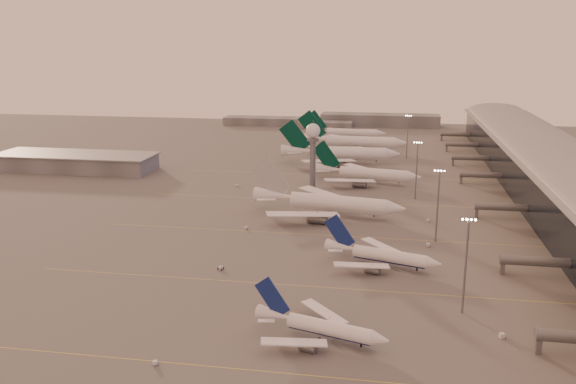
# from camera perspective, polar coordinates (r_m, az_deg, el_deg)

# --- Properties ---
(ground) EXTENTS (700.00, 700.00, 0.00)m
(ground) POSITION_cam_1_polar(r_m,az_deg,el_deg) (163.10, -5.02, -9.71)
(ground) COLOR #555353
(ground) RESTS_ON ground
(taxiway_markings) EXTENTS (180.00, 185.25, 0.02)m
(taxiway_markings) POSITION_cam_1_polar(r_m,az_deg,el_deg) (210.80, 6.80, -4.13)
(taxiway_markings) COLOR gold
(taxiway_markings) RESTS_ON ground
(terminal) EXTENTS (57.00, 362.00, 23.04)m
(terminal) POSITION_cam_1_polar(r_m,az_deg,el_deg) (269.11, 24.31, 1.05)
(terminal) COLOR black
(terminal) RESTS_ON ground
(hangar) EXTENTS (82.00, 27.00, 8.50)m
(hangar) POSITION_cam_1_polar(r_m,az_deg,el_deg) (331.16, -19.22, 2.70)
(hangar) COLOR slate
(hangar) RESTS_ON ground
(radar_tower) EXTENTS (6.40, 6.40, 31.10)m
(radar_tower) POSITION_cam_1_polar(r_m,az_deg,el_deg) (269.93, 2.34, 4.61)
(radar_tower) COLOR slate
(radar_tower) RESTS_ON ground
(mast_a) EXTENTS (3.60, 0.56, 25.00)m
(mast_a) POSITION_cam_1_polar(r_m,az_deg,el_deg) (154.41, 16.31, -6.17)
(mast_a) COLOR slate
(mast_a) RESTS_ON ground
(mast_b) EXTENTS (3.60, 0.56, 25.00)m
(mast_b) POSITION_cam_1_polar(r_m,az_deg,el_deg) (206.39, 13.85, -0.87)
(mast_b) COLOR slate
(mast_b) RESTS_ON ground
(mast_c) EXTENTS (3.60, 0.56, 25.00)m
(mast_c) POSITION_cam_1_polar(r_m,az_deg,el_deg) (259.56, 11.95, 2.30)
(mast_c) COLOR slate
(mast_c) RESTS_ON ground
(mast_d) EXTENTS (3.60, 0.56, 25.00)m
(mast_d) POSITION_cam_1_polar(r_m,az_deg,el_deg) (348.06, 11.12, 5.33)
(mast_d) COLOR slate
(mast_d) RESTS_ON ground
(distant_horizon) EXTENTS (165.00, 37.50, 9.00)m
(distant_horizon) POSITION_cam_1_polar(r_m,az_deg,el_deg) (474.61, 5.24, 6.66)
(distant_horizon) COLOR slate
(distant_horizon) RESTS_ON ground
(narrowbody_near) EXTENTS (31.86, 25.05, 12.79)m
(narrowbody_near) POSITION_cam_1_polar(r_m,az_deg,el_deg) (140.40, 3.04, -12.66)
(narrowbody_near) COLOR white
(narrowbody_near) RESTS_ON ground
(narrowbody_mid) EXTENTS (35.32, 27.76, 14.22)m
(narrowbody_mid) POSITION_cam_1_polar(r_m,az_deg,el_deg) (183.85, 8.73, -6.03)
(narrowbody_mid) COLOR white
(narrowbody_mid) RESTS_ON ground
(widebody_white) EXTENTS (60.04, 47.72, 21.26)m
(widebody_white) POSITION_cam_1_polar(r_m,az_deg,el_deg) (233.00, 3.77, -1.32)
(widebody_white) COLOR white
(widebody_white) RESTS_ON ground
(greentail_a) EXTENTS (51.72, 41.39, 18.96)m
(greentail_a) POSITION_cam_1_polar(r_m,az_deg,el_deg) (287.02, 7.34, 1.50)
(greentail_a) COLOR white
(greentail_a) RESTS_ON ground
(greentail_b) EXTENTS (65.11, 52.46, 23.64)m
(greentail_b) POSITION_cam_1_polar(r_m,az_deg,el_deg) (330.28, 4.93, 3.39)
(greentail_b) COLOR white
(greentail_b) RESTS_ON ground
(greentail_c) EXTENTS (66.04, 53.24, 23.97)m
(greentail_c) POSITION_cam_1_polar(r_m,az_deg,el_deg) (367.61, 6.10, 4.48)
(greentail_c) COLOR white
(greentail_c) RESTS_ON ground
(greentail_d) EXTENTS (53.51, 43.20, 19.43)m
(greentail_d) POSITION_cam_1_polar(r_m,az_deg,el_deg) (409.18, 5.48, 5.37)
(greentail_d) COLOR white
(greentail_d) RESTS_ON ground
(gsv_truck_a) EXTENTS (5.15, 4.23, 2.01)m
(gsv_truck_a) POSITION_cam_1_polar(r_m,az_deg,el_deg) (134.02, -12.17, -15.15)
(gsv_truck_a) COLOR silver
(gsv_truck_a) RESTS_ON ground
(gsv_catering_a) EXTENTS (5.82, 3.82, 4.40)m
(gsv_catering_a) POSITION_cam_1_polar(r_m,az_deg,el_deg) (149.12, 19.52, -12.00)
(gsv_catering_a) COLOR silver
(gsv_catering_a) RESTS_ON ground
(gsv_tug_mid) EXTENTS (3.70, 2.82, 0.94)m
(gsv_tug_mid) POSITION_cam_1_polar(r_m,az_deg,el_deg) (180.99, -6.31, -7.10)
(gsv_tug_mid) COLOR silver
(gsv_tug_mid) RESTS_ON ground
(gsv_truck_b) EXTENTS (5.91, 2.32, 2.37)m
(gsv_truck_b) POSITION_cam_1_polar(r_m,az_deg,el_deg) (203.86, 13.13, -4.70)
(gsv_truck_b) COLOR silver
(gsv_truck_b) RESTS_ON ground
(gsv_truck_c) EXTENTS (5.07, 4.87, 2.09)m
(gsv_truck_c) POSITION_cam_1_polar(r_m,az_deg,el_deg) (216.88, -3.87, -3.23)
(gsv_truck_c) COLOR silver
(gsv_truck_c) RESTS_ON ground
(gsv_catering_b) EXTENTS (5.03, 2.68, 3.98)m
(gsv_catering_b) POSITION_cam_1_polar(r_m,az_deg,el_deg) (230.62, 13.02, -2.27)
(gsv_catering_b) COLOR silver
(gsv_catering_b) RESTS_ON ground
(gsv_tug_far) EXTENTS (4.04, 4.02, 1.02)m
(gsv_tug_far) POSITION_cam_1_polar(r_m,az_deg,el_deg) (250.79, 6.15, -0.99)
(gsv_tug_far) COLOR silver
(gsv_tug_far) RESTS_ON ground
(gsv_truck_d) EXTENTS (2.99, 5.71, 2.19)m
(gsv_truck_d) POSITION_cam_1_polar(r_m,az_deg,el_deg) (279.72, -4.84, 0.76)
(gsv_truck_d) COLOR silver
(gsv_truck_d) RESTS_ON ground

